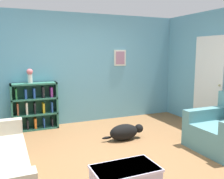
# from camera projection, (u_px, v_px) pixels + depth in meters

# --- Properties ---
(ground_plane) EXTENTS (14.00, 14.00, 0.00)m
(ground_plane) POSITION_uv_depth(u_px,v_px,m) (122.00, 155.00, 4.15)
(ground_plane) COLOR brown
(wall_back) EXTENTS (5.60, 0.13, 2.60)m
(wall_back) POSITION_uv_depth(u_px,v_px,m) (81.00, 69.00, 5.99)
(wall_back) COLOR #609EB7
(wall_back) RESTS_ON ground_plane
(bookshelf) EXTENTS (0.98, 0.29, 1.04)m
(bookshelf) POSITION_uv_depth(u_px,v_px,m) (35.00, 106.00, 5.48)
(bookshelf) COLOR #2D6B56
(bookshelf) RESTS_ON ground_plane
(dog) EXTENTS (0.86, 0.28, 0.31)m
(dog) POSITION_uv_depth(u_px,v_px,m) (125.00, 132.00, 4.85)
(dog) COLOR black
(dog) RESTS_ON ground_plane
(vase) EXTENTS (0.13, 0.13, 0.31)m
(vase) POSITION_uv_depth(u_px,v_px,m) (30.00, 75.00, 5.33)
(vase) COLOR silver
(vase) RESTS_ON bookshelf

